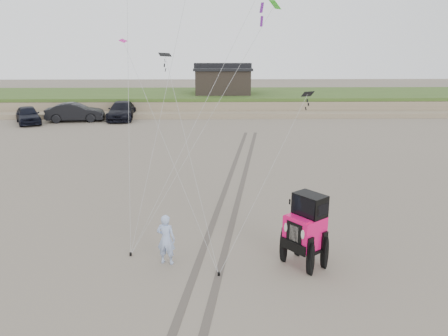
{
  "coord_description": "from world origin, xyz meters",
  "views": [
    {
      "loc": [
        1.13,
        -12.92,
        7.14
      ],
      "look_at": [
        1.45,
        3.0,
        2.6
      ],
      "focal_mm": 35.0,
      "sensor_mm": 36.0,
      "label": 1
    }
  ],
  "objects": [
    {
      "name": "stake_main",
      "position": [
        -1.86,
        0.97,
        0.06
      ],
      "size": [
        0.08,
        0.08,
        0.12
      ],
      "primitive_type": "cylinder",
      "color": "black",
      "rests_on": "ground"
    },
    {
      "name": "man",
      "position": [
        -0.53,
        0.42,
        0.88
      ],
      "size": [
        0.72,
        0.57,
        1.75
      ],
      "primitive_type": "imported",
      "rotation": [
        0.0,
        0.0,
        2.89
      ],
      "color": "#839BCB",
      "rests_on": "ground"
    },
    {
      "name": "dune_ridge",
      "position": [
        0.0,
        37.5,
        0.82
      ],
      "size": [
        160.0,
        14.25,
        1.73
      ],
      "color": "#7A6B54",
      "rests_on": "ground"
    },
    {
      "name": "truck_c",
      "position": [
        -8.01,
        29.77,
        0.84
      ],
      "size": [
        2.74,
        5.95,
        1.69
      ],
      "primitive_type": "imported",
      "rotation": [
        0.0,
        0.0,
        0.07
      ],
      "color": "black",
      "rests_on": "ground"
    },
    {
      "name": "ground",
      "position": [
        0.0,
        0.0,
        0.0
      ],
      "size": [
        160.0,
        160.0,
        0.0
      ],
      "primitive_type": "plane",
      "color": "#6B6054",
      "rests_on": "ground"
    },
    {
      "name": "truck_a",
      "position": [
        -16.22,
        27.6,
        0.81
      ],
      "size": [
        3.88,
        5.09,
        1.62
      ],
      "primitive_type": "imported",
      "rotation": [
        0.0,
        0.0,
        0.48
      ],
      "color": "black",
      "rests_on": "ground"
    },
    {
      "name": "jeep",
      "position": [
        4.05,
        0.2,
        0.99
      ],
      "size": [
        5.58,
        5.07,
        1.97
      ],
      "primitive_type": null,
      "rotation": [
        0.0,
        0.0,
        -0.91
      ],
      "color": "#ED0E62",
      "rests_on": "ground"
    },
    {
      "name": "tire_tracks",
      "position": [
        2.0,
        8.0,
        0.0
      ],
      "size": [
        5.22,
        29.74,
        0.01
      ],
      "color": "#4C443D",
      "rests_on": "ground"
    },
    {
      "name": "truck_b",
      "position": [
        -12.18,
        28.63,
        0.88
      ],
      "size": [
        5.51,
        2.49,
        1.75
      ],
      "primitive_type": "imported",
      "rotation": [
        0.0,
        0.0,
        1.69
      ],
      "color": "black",
      "rests_on": "ground"
    },
    {
      "name": "cabin",
      "position": [
        2.0,
        37.0,
        3.24
      ],
      "size": [
        6.4,
        5.4,
        3.35
      ],
      "color": "black",
      "rests_on": "dune_ridge"
    },
    {
      "name": "stake_aux",
      "position": [
        1.22,
        -0.45,
        0.06
      ],
      "size": [
        0.08,
        0.08,
        0.12
      ],
      "primitive_type": "cylinder",
      "color": "black",
      "rests_on": "ground"
    }
  ]
}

